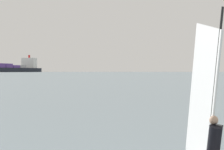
# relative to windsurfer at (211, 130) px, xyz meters

# --- Properties ---
(windsurfer) EXTENTS (1.38, 3.19, 3.98)m
(windsurfer) POSITION_rel_windsurfer_xyz_m (0.00, 0.00, 0.00)
(windsurfer) COLOR white
(windsurfer) RESTS_ON ground_plane
(cargo_ship) EXTENTS (75.48, 211.00, 35.51)m
(cargo_ship) POSITION_rel_windsurfer_xyz_m (-273.52, 805.33, 6.74)
(cargo_ship) COLOR black
(cargo_ship) RESTS_ON ground_plane
(distant_headland) EXTENTS (1311.23, 484.04, 22.36)m
(distant_headland) POSITION_rel_windsurfer_xyz_m (181.80, 1681.89, 10.16)
(distant_headland) COLOR #756B56
(distant_headland) RESTS_ON ground_plane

